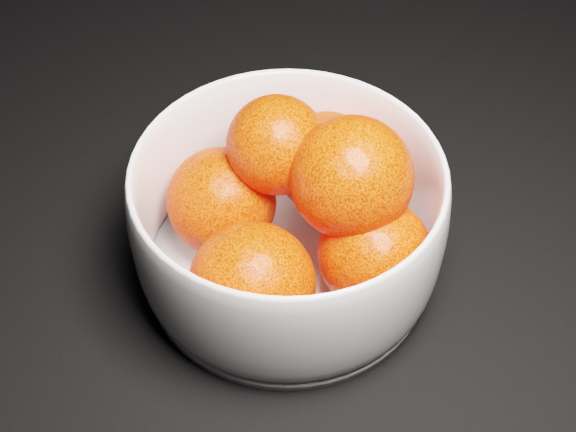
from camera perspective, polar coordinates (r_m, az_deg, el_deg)
name	(u,v)px	position (r m, az deg, el deg)	size (l,w,h in m)	color
ground	(240,44)	(0.73, -3.40, 12.10)	(3.00, 3.00, 0.00)	black
bowl	(288,221)	(0.50, 0.00, -0.37)	(0.20, 0.20, 0.10)	white
orange_pile	(300,208)	(0.50, 0.87, 0.55)	(0.16, 0.15, 0.12)	#FF330A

